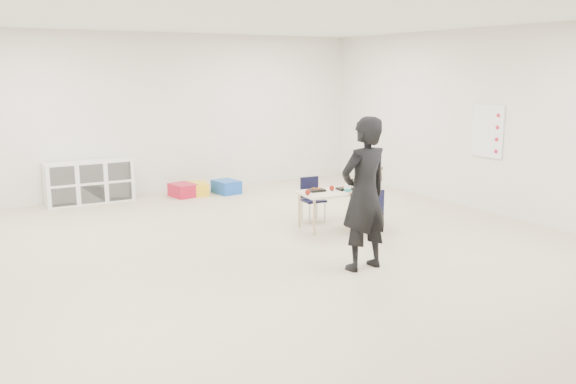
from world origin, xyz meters
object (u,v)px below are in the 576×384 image
child (369,199)px  adult (364,194)px  chair_near (368,212)px  cubby_shelf (89,182)px  table (340,209)px

child → adult: 1.46m
chair_near → cubby_shelf: 4.79m
chair_near → table: bearing=106.5°
adult → child: bearing=-135.3°
chair_near → cubby_shelf: (-2.75, 3.92, 0.03)m
chair_near → cubby_shelf: size_ratio=0.45×
chair_near → adult: 1.51m
table → cubby_shelf: size_ratio=0.85×
chair_near → child: child is taller
cubby_shelf → adult: adult is taller
adult → chair_near: bearing=-135.3°
chair_near → adult: (-0.91, -1.08, 0.53)m
chair_near → adult: bearing=-124.8°
chair_near → child: (0.00, 0.00, 0.18)m
child → table: bearing=106.5°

